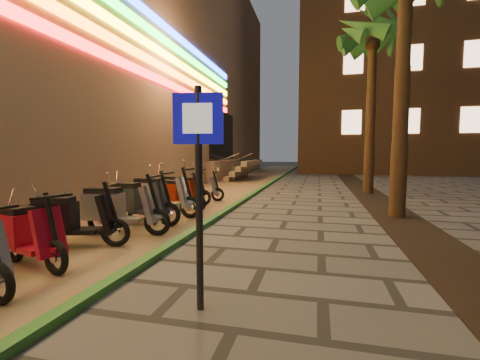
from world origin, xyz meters
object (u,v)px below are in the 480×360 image
(scooter_11, at_px, (177,193))
(scooter_12, at_px, (180,189))
(scooter_9, at_px, (135,201))
(scooter_13, at_px, (198,188))
(scooter_6, at_px, (24,233))
(scooter_10, at_px, (159,195))
(scooter_7, at_px, (70,219))
(scooter_8, at_px, (117,208))
(pedestrian_sign, at_px, (199,168))

(scooter_11, relative_size, scooter_12, 0.96)
(scooter_9, xyz_separation_m, scooter_13, (0.05, 3.86, -0.09))
(scooter_6, xyz_separation_m, scooter_10, (0.13, 3.85, 0.08))
(scooter_7, bearing_deg, scooter_12, 74.71)
(scooter_8, xyz_separation_m, scooter_11, (-0.06, 2.99, -0.06))
(pedestrian_sign, distance_m, scooter_13, 7.95)
(pedestrian_sign, xyz_separation_m, scooter_7, (-3.02, 1.58, -1.01))
(scooter_6, height_order, scooter_12, scooter_12)
(scooter_6, xyz_separation_m, scooter_8, (0.21, 1.92, 0.05))
(scooter_8, relative_size, scooter_13, 1.19)
(scooter_8, xyz_separation_m, scooter_10, (-0.08, 1.93, 0.02))
(scooter_6, relative_size, scooter_7, 0.97)
(pedestrian_sign, xyz_separation_m, scooter_8, (-2.77, 2.56, -0.97))
(pedestrian_sign, relative_size, scooter_8, 1.31)
(scooter_6, distance_m, scooter_13, 6.70)
(scooter_7, xyz_separation_m, scooter_11, (0.19, 3.97, -0.02))
(pedestrian_sign, height_order, scooter_8, pedestrian_sign)
(scooter_10, bearing_deg, scooter_11, 90.98)
(scooter_6, distance_m, scooter_7, 0.94)
(scooter_7, height_order, scooter_11, scooter_7)
(scooter_7, height_order, scooter_10, scooter_10)
(scooter_13, bearing_deg, scooter_6, -96.49)
(scooter_10, height_order, scooter_12, scooter_10)
(pedestrian_sign, relative_size, scooter_6, 1.46)
(scooter_9, distance_m, scooter_11, 2.07)
(scooter_6, bearing_deg, scooter_8, 99.44)
(scooter_6, height_order, scooter_10, scooter_10)
(scooter_7, xyz_separation_m, scooter_9, (0.11, 1.91, 0.04))
(scooter_13, bearing_deg, scooter_9, -96.32)
(scooter_6, height_order, scooter_13, scooter_6)
(scooter_7, relative_size, scooter_12, 0.99)
(scooter_12, bearing_deg, scooter_11, -71.92)
(scooter_10, height_order, scooter_11, scooter_10)
(scooter_8, height_order, scooter_12, scooter_8)
(scooter_10, height_order, scooter_13, scooter_10)
(scooter_8, bearing_deg, scooter_12, 87.27)
(scooter_7, relative_size, scooter_8, 0.92)
(scooter_11, xyz_separation_m, scooter_13, (-0.04, 1.79, -0.03))
(pedestrian_sign, bearing_deg, scooter_7, 143.64)
(pedestrian_sign, relative_size, scooter_10, 1.26)
(scooter_10, xyz_separation_m, scooter_13, (-0.03, 2.85, -0.11))
(scooter_12, relative_size, scooter_13, 1.11)
(scooter_6, relative_size, scooter_12, 0.96)
(scooter_6, relative_size, scooter_8, 0.90)
(scooter_8, bearing_deg, scooter_6, -104.02)
(pedestrian_sign, relative_size, scooter_12, 1.40)
(scooter_11, distance_m, scooter_12, 0.88)
(scooter_6, distance_m, scooter_10, 3.85)
(pedestrian_sign, height_order, scooter_13, pedestrian_sign)
(scooter_11, bearing_deg, scooter_13, 103.98)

